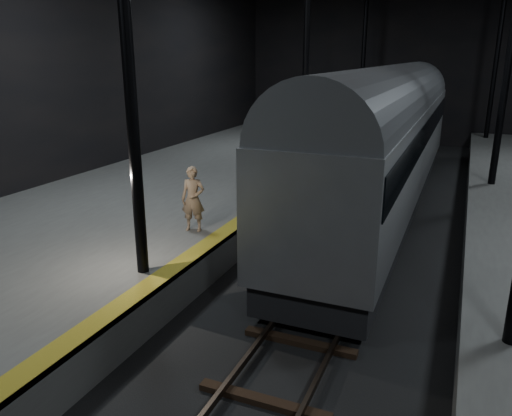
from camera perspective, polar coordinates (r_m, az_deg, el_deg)
The scene contains 6 objects.
ground at distance 14.19m, azimuth 10.07°, elevation -7.09°, with size 44.00×44.00×0.00m, color black.
platform_left at distance 17.10m, azimuth -15.08°, elevation -1.39°, with size 9.00×43.80×1.00m, color #4F4F4C.
tactile_strip at distance 14.80m, azimuth -2.06°, elevation -1.62°, with size 0.50×43.80×0.01m, color olive.
track at distance 14.17m, azimuth 10.08°, elevation -6.84°, with size 2.40×43.00×0.24m.
train at distance 19.03m, azimuth 14.67°, elevation 8.09°, with size 2.96×19.77×5.29m.
woman at distance 13.97m, azimuth -7.21°, elevation 1.02°, with size 0.67×0.44×1.83m, color #997B5E.
Camera 1 is at (2.68, -12.69, 5.76)m, focal length 35.00 mm.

